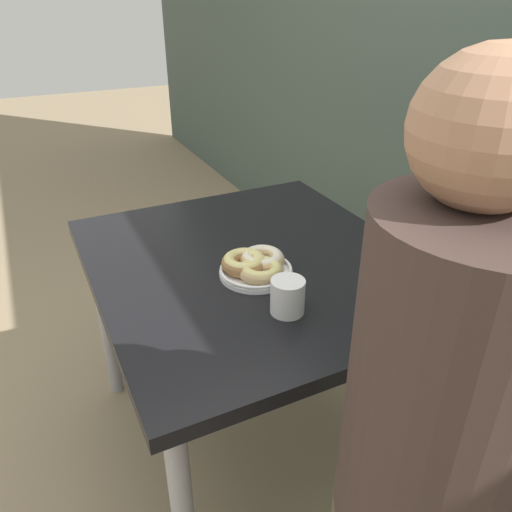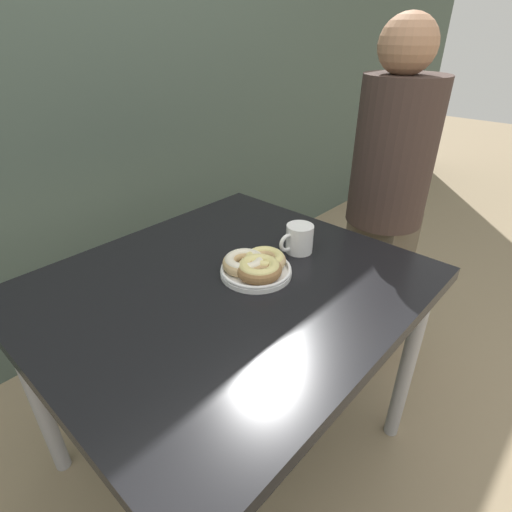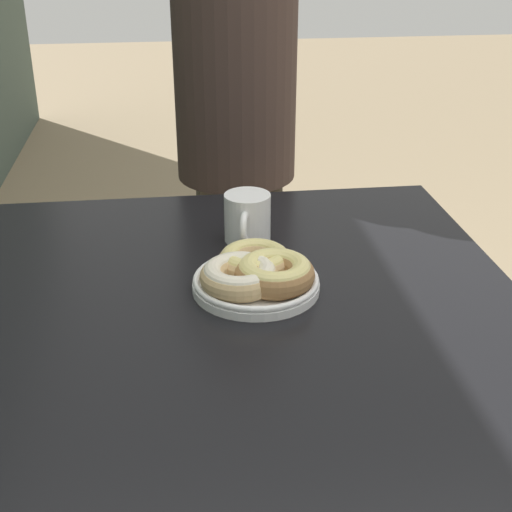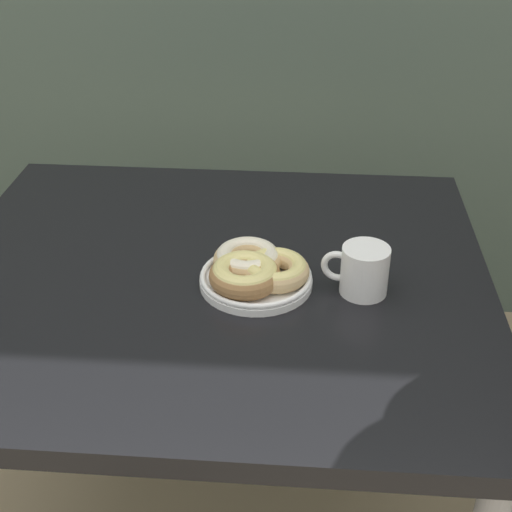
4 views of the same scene
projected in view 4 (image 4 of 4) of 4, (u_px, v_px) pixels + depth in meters
dining_table at (214, 306)px, 1.37m from camera, size 1.03×0.91×0.73m
donut_plate at (255, 270)px, 1.27m from camera, size 0.22×0.22×0.06m
coffee_mug at (363, 270)px, 1.25m from camera, size 0.12×0.08×0.09m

